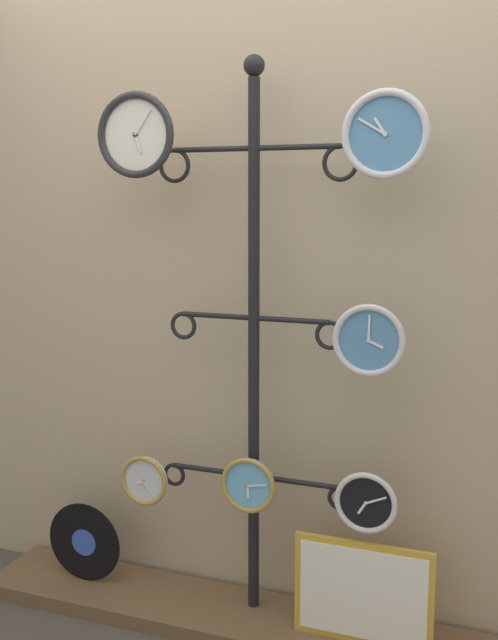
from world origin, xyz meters
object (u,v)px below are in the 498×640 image
(clock_top_right, at_px, (386,134))
(clock_bottom_center, at_px, (249,485))
(clock_middle_right, at_px, (369,340))
(clock_bottom_right, at_px, (366,502))
(display_stand, at_px, (254,408))
(vinyl_record, at_px, (84,542))
(clock_top_left, at_px, (136,135))
(clock_bottom_left, at_px, (144,480))
(picture_frame, at_px, (363,593))

(clock_top_right, height_order, clock_bottom_center, clock_top_right)
(clock_middle_right, height_order, clock_bottom_right, clock_middle_right)
(display_stand, distance_m, vinyl_record, 0.95)
(clock_top_left, bearing_deg, clock_bottom_center, 1.79)
(clock_top_left, xyz_separation_m, vinyl_record, (-0.31, 0.05, -1.62))
(clock_bottom_center, relative_size, clock_bottom_right, 0.95)
(display_stand, distance_m, clock_bottom_right, 0.53)
(clock_top_left, xyz_separation_m, clock_bottom_center, (0.42, 0.01, -1.25))
(display_stand, height_order, clock_bottom_left, display_stand)
(clock_bottom_left, bearing_deg, clock_top_left, -64.02)
(clock_middle_right, bearing_deg, clock_bottom_right, -65.00)
(clock_top_right, bearing_deg, vinyl_record, 178.80)
(vinyl_record, bearing_deg, clock_top_right, -1.20)
(clock_top_left, xyz_separation_m, clock_bottom_right, (0.85, 0.02, -1.26))
(clock_top_right, xyz_separation_m, clock_bottom_right, (-0.03, -0.00, -1.24))
(clock_top_left, relative_size, clock_bottom_right, 1.38)
(clock_top_right, bearing_deg, clock_middle_right, 161.96)
(picture_frame, bearing_deg, clock_bottom_center, -179.45)
(clock_bottom_right, bearing_deg, picture_frame, -122.89)
(clock_bottom_right, xyz_separation_m, vinyl_record, (-1.17, 0.03, -0.36))
(clock_bottom_left, relative_size, clock_bottom_right, 0.90)
(display_stand, bearing_deg, clock_bottom_center, -80.02)
(clock_bottom_left, height_order, clock_bottom_right, clock_bottom_right)
(clock_middle_right, height_order, clock_bottom_left, clock_middle_right)
(display_stand, relative_size, clock_bottom_left, 10.62)
(clock_bottom_right, bearing_deg, clock_middle_right, 115.00)
(clock_middle_right, xyz_separation_m, clock_bottom_center, (-0.42, -0.02, -0.56))
(clock_top_left, height_order, clock_bottom_center, clock_top_left)
(display_stand, bearing_deg, clock_bottom_right, -11.91)
(clock_top_left, bearing_deg, display_stand, 15.94)
(display_stand, relative_size, picture_frame, 4.26)
(clock_bottom_left, height_order, picture_frame, clock_bottom_left)
(vinyl_record, xyz_separation_m, picture_frame, (1.16, -0.03, 0.02))
(clock_middle_right, height_order, vinyl_record, clock_middle_right)
(display_stand, xyz_separation_m, clock_middle_right, (0.44, -0.08, 0.30))
(picture_frame, bearing_deg, clock_bottom_right, 57.11)
(clock_bottom_left, bearing_deg, clock_top_right, 0.40)
(clock_top_right, relative_size, clock_middle_right, 1.14)
(clock_top_left, height_order, picture_frame, clock_top_left)
(clock_middle_right, bearing_deg, display_stand, 169.95)
(clock_bottom_center, bearing_deg, picture_frame, 0.55)
(clock_top_left, distance_m, picture_frame, 1.81)
(clock_bottom_right, height_order, vinyl_record, clock_bottom_right)
(clock_bottom_left, bearing_deg, vinyl_record, 174.12)
(clock_middle_right, distance_m, picture_frame, 0.90)
(clock_bottom_center, height_order, vinyl_record, clock_bottom_center)
(clock_top_right, relative_size, picture_frame, 0.57)
(picture_frame, bearing_deg, clock_middle_right, 104.89)
(clock_top_right, bearing_deg, clock_bottom_left, -179.60)
(clock_top_right, xyz_separation_m, clock_bottom_left, (-0.89, -0.01, -1.28))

